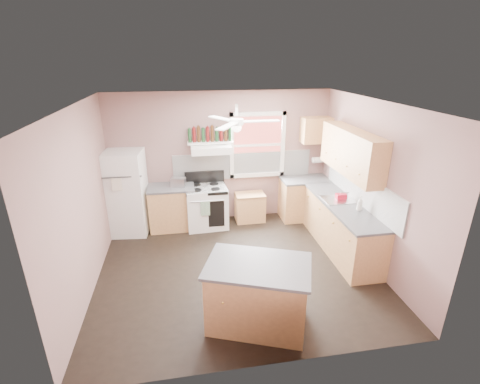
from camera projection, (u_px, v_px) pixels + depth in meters
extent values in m
plane|color=black|center=(237.00, 268.00, 5.84)|extent=(4.50, 4.50, 0.00)
plane|color=white|center=(237.00, 104.00, 4.85)|extent=(4.50, 4.50, 0.00)
cube|color=#815F5B|center=(221.00, 158.00, 7.20)|extent=(4.50, 0.05, 2.70)
cube|color=#815F5B|center=(373.00, 185.00, 5.71)|extent=(0.05, 4.00, 2.70)
cube|color=#815F5B|center=(81.00, 203.00, 4.99)|extent=(0.05, 4.00, 2.70)
cube|color=white|center=(243.00, 165.00, 7.30)|extent=(2.90, 0.03, 0.55)
cube|color=white|center=(361.00, 188.00, 6.04)|extent=(0.03, 2.60, 0.55)
cube|color=maroon|center=(257.00, 145.00, 7.19)|extent=(1.00, 0.02, 1.20)
cube|color=white|center=(257.00, 145.00, 7.17)|extent=(1.16, 0.07, 1.36)
cube|color=white|center=(127.00, 193.00, 6.76)|extent=(0.77, 0.76, 1.66)
cube|color=#AA7746|center=(172.00, 208.00, 7.08)|extent=(0.90, 0.60, 0.86)
cube|color=#48484A|center=(171.00, 187.00, 6.91)|extent=(0.92, 0.62, 0.04)
cube|color=silver|center=(178.00, 182.00, 6.87)|extent=(0.31, 0.23, 0.18)
cube|color=white|center=(207.00, 207.00, 7.13)|extent=(0.84, 0.68, 0.86)
cube|color=white|center=(211.00, 149.00, 6.82)|extent=(0.78, 0.50, 0.14)
cube|color=white|center=(210.00, 142.00, 6.89)|extent=(0.90, 0.26, 0.03)
cube|color=#AA7746|center=(250.00, 207.00, 7.42)|extent=(0.61, 0.41, 0.61)
cube|color=#AA7746|center=(304.00, 199.00, 7.52)|extent=(1.00, 0.60, 0.86)
cube|color=#AA7746|center=(341.00, 228.00, 6.27)|extent=(0.60, 2.20, 0.86)
cube|color=#48484A|center=(306.00, 179.00, 7.35)|extent=(1.02, 0.62, 0.04)
cube|color=#48484A|center=(343.00, 205.00, 6.10)|extent=(0.62, 2.22, 0.04)
cube|color=silver|center=(338.00, 200.00, 6.28)|extent=(0.55, 0.45, 0.03)
cylinder|color=silver|center=(347.00, 196.00, 6.28)|extent=(0.03, 0.03, 0.14)
cube|color=#AA7746|center=(351.00, 152.00, 5.97)|extent=(0.33, 1.80, 0.76)
cube|color=#AA7746|center=(316.00, 130.00, 7.13)|extent=(0.60, 0.33, 0.52)
cylinder|color=white|center=(318.00, 160.00, 7.41)|extent=(0.26, 0.12, 0.12)
cube|color=#AA7746|center=(258.00, 295.00, 4.50)|extent=(1.43, 1.17, 0.86)
cube|color=#48484A|center=(258.00, 266.00, 4.34)|extent=(1.52, 1.26, 0.04)
cylinder|color=white|center=(237.00, 122.00, 4.94)|extent=(0.20, 0.20, 0.08)
imported|color=silver|center=(360.00, 204.00, 5.80)|extent=(0.13, 0.13, 0.25)
cube|color=#B60F25|center=(341.00, 196.00, 6.29)|extent=(0.18, 0.13, 0.10)
cylinder|color=#143819|center=(190.00, 136.00, 6.77)|extent=(0.06, 0.06, 0.27)
cylinder|color=#590F0F|center=(194.00, 135.00, 6.78)|extent=(0.06, 0.06, 0.29)
cylinder|color=#3F230F|center=(199.00, 134.00, 6.79)|extent=(0.06, 0.06, 0.31)
cylinder|color=#143819|center=(203.00, 135.00, 6.81)|extent=(0.06, 0.06, 0.27)
cylinder|color=#590F0F|center=(208.00, 135.00, 6.82)|extent=(0.06, 0.06, 0.29)
cylinder|color=#3F230F|center=(212.00, 134.00, 6.83)|extent=(0.06, 0.06, 0.31)
cylinder|color=#143819|center=(217.00, 135.00, 6.85)|extent=(0.06, 0.06, 0.27)
cylinder|color=#590F0F|center=(221.00, 134.00, 6.87)|extent=(0.06, 0.06, 0.29)
cylinder|color=#3F230F|center=(226.00, 133.00, 6.88)|extent=(0.06, 0.06, 0.31)
cylinder|color=#143819|center=(230.00, 134.00, 6.90)|extent=(0.06, 0.06, 0.27)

